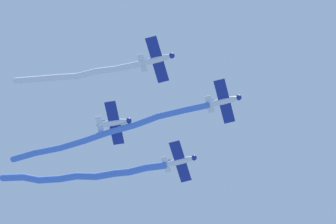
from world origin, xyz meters
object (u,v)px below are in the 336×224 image
airplane_left_wing (180,161)px  airplane_lead (224,101)px  airplane_slot (114,123)px  airplane_right_wing (157,59)px

airplane_left_wing → airplane_lead: bearing=-41.1°
airplane_lead → airplane_slot: airplane_lead is taller
airplane_lead → airplane_left_wing: (-0.43, -9.62, -0.40)m
airplane_lead → airplane_left_wing: size_ratio=0.99×
airplane_right_wing → airplane_slot: size_ratio=1.06×
airplane_lead → airplane_slot: (9.18, -10.05, -0.20)m
airplane_left_wing → airplane_right_wing: (10.04, 9.19, 0.70)m
airplane_lead → airplane_slot: bearing=-177.1°
airplane_left_wing → airplane_slot: airplane_slot is taller
airplane_lead → airplane_right_wing: 9.63m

